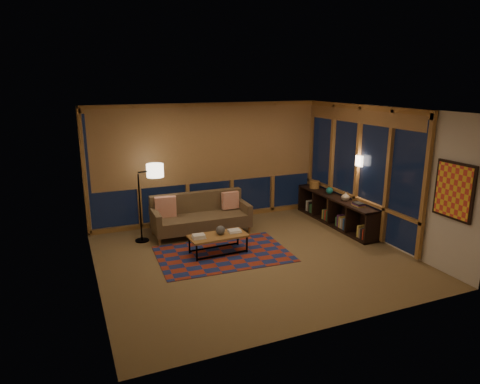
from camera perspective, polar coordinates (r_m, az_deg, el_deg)
name	(u,v)px	position (r m, az deg, el deg)	size (l,w,h in m)	color
floor	(253,258)	(8.01, 1.77, -8.73)	(5.50, 5.00, 0.01)	olive
ceiling	(254,110)	(7.36, 1.93, 10.93)	(5.50, 5.00, 0.01)	silver
walls	(254,187)	(7.57, 1.85, 0.68)	(5.51, 5.01, 2.70)	beige
window_wall_back	(210,163)	(9.78, -4.09, 3.87)	(5.30, 0.16, 2.60)	#A66B33
window_wall_right	(356,169)	(9.45, 15.26, 3.00)	(0.16, 3.70, 2.60)	#A66B33
wall_art	(454,191)	(7.72, 26.61, 0.14)	(0.06, 0.74, 0.94)	red
wall_sconce	(359,161)	(9.26, 15.61, 4.01)	(0.12, 0.18, 0.22)	#FFEAC4
sofa	(201,215)	(9.10, -5.22, -3.07)	(2.03, 0.82, 0.83)	brown
pillow_left	(165,207)	(9.02, -9.91, -1.94)	(0.43, 0.14, 0.43)	#C73004
pillow_right	(230,201)	(9.38, -1.30, -1.26)	(0.37, 0.12, 0.37)	#C73004
area_rug	(223,254)	(8.16, -2.25, -8.23)	(2.44, 1.62, 0.01)	maroon
coffee_table	(218,244)	(8.14, -2.93, -6.96)	(1.09, 0.50, 0.36)	#A66B33
book_stack_a	(199,236)	(7.94, -5.53, -5.89)	(0.25, 0.19, 0.07)	white
book_stack_b	(234,231)	(8.21, -0.77, -5.21)	(0.23, 0.18, 0.05)	white
ceramic_pot	(220,230)	(8.08, -2.62, -5.07)	(0.18, 0.18, 0.18)	black
floor_lamp	(140,204)	(8.77, -13.21, -1.57)	(0.52, 0.34, 1.57)	black
bookshelf	(335,211)	(9.90, 12.58, -2.44)	(0.40, 2.60, 0.65)	black
basket	(314,185)	(10.47, 9.90, 0.99)	(0.23, 0.23, 0.18)	#A87E38
teal_bowl	(329,191)	(10.00, 11.84, 0.19)	(0.16, 0.16, 0.16)	#146A66
vase	(345,196)	(9.52, 13.88, -0.56)	(0.18, 0.18, 0.19)	tan
shelf_book_stack	(359,205)	(9.19, 15.52, -1.64)	(0.15, 0.21, 0.06)	white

